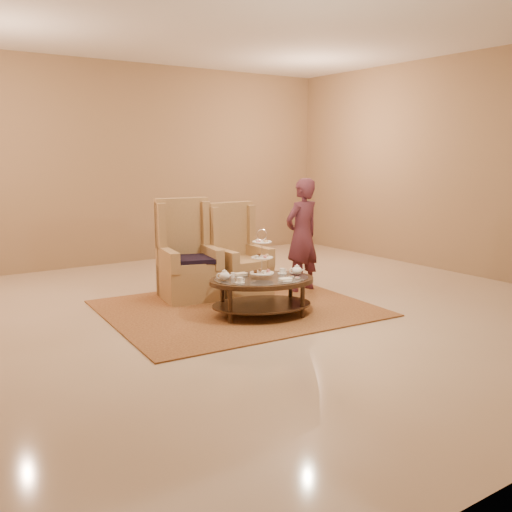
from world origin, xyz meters
TOP-DOWN VIEW (x-y plane):
  - ground at (0.00, 0.00)m, footprint 8.00×8.00m
  - ceiling at (0.00, 0.00)m, footprint 8.00×8.00m
  - wall_back at (0.00, 4.00)m, footprint 8.00×0.04m
  - wall_right at (4.00, 0.00)m, footprint 0.04×8.00m
  - rug at (-0.21, 0.20)m, footprint 3.34×2.85m
  - tea_table at (-0.14, -0.26)m, footprint 1.49×1.25m
  - armchair_left at (-0.46, 1.06)m, footprint 0.84×0.86m
  - armchair_right at (0.24, 0.90)m, footprint 0.69×0.72m
  - person at (1.06, 0.48)m, footprint 0.63×0.46m

SIDE VIEW (x-z plane):
  - ground at x=0.00m, z-range 0.00..0.00m
  - ceiling at x=0.00m, z-range -0.01..0.01m
  - rug at x=-0.21m, z-range 0.00..0.02m
  - tea_table at x=-0.14m, z-range -0.14..0.92m
  - armchair_right at x=0.24m, z-range -0.21..1.06m
  - armchair_left at x=-0.46m, z-range -0.22..1.13m
  - person at x=1.06m, z-range 0.00..1.60m
  - wall_back at x=0.00m, z-range 0.00..3.50m
  - wall_right at x=4.00m, z-range 0.00..3.50m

